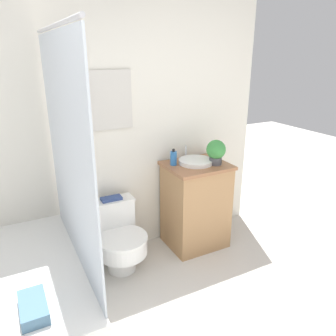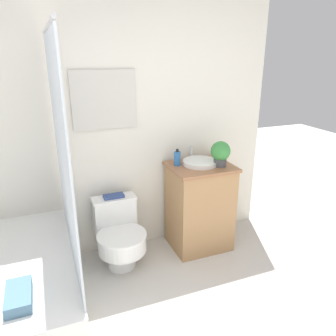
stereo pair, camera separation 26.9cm
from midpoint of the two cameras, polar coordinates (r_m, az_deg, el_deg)
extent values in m
cube|color=silver|center=(2.92, -14.31, 7.39)|extent=(3.21, 0.05, 2.50)
cube|color=beige|center=(2.85, -14.50, 11.22)|extent=(0.55, 0.02, 0.49)
cube|color=silver|center=(2.84, -14.48, 11.21)|extent=(0.52, 0.01, 0.46)
cube|color=white|center=(2.61, -25.58, -20.19)|extent=(0.69, 1.39, 0.50)
cube|color=silver|center=(2.21, -20.00, -2.01)|extent=(0.01, 1.28, 1.77)
cylinder|color=#B7B7BC|center=(2.08, -23.07, 21.86)|extent=(0.02, 1.28, 0.02)
cube|color=slate|center=(2.10, -26.11, -21.08)|extent=(0.14, 0.27, 0.07)
cylinder|color=white|center=(3.06, -10.68, -15.45)|extent=(0.25, 0.25, 0.20)
cylinder|color=white|center=(2.92, -10.58, -13.29)|extent=(0.42, 0.42, 0.14)
cylinder|color=white|center=(2.88, -10.68, -11.96)|extent=(0.43, 0.43, 0.02)
cube|color=white|center=(3.06, -12.16, -8.72)|extent=(0.38, 0.16, 0.34)
cube|color=white|center=(2.98, -12.41, -5.66)|extent=(0.39, 0.17, 0.02)
cube|color=#AD7F51|center=(3.22, 2.41, -6.74)|extent=(0.55, 0.46, 0.82)
cube|color=#9E6642|center=(3.06, 2.52, 0.37)|extent=(0.58, 0.49, 0.03)
cylinder|color=white|center=(3.06, 2.34, 1.10)|extent=(0.32, 0.32, 0.04)
cylinder|color=silver|center=(3.21, 0.71, 2.79)|extent=(0.02, 0.02, 0.13)
cylinder|color=#2D6BB2|center=(3.01, -1.60, 1.66)|extent=(0.06, 0.06, 0.13)
cylinder|color=black|center=(2.99, -1.62, 3.08)|extent=(0.02, 0.02, 0.02)
cylinder|color=#4C4C51|center=(3.05, 5.78, 1.24)|extent=(0.12, 0.12, 0.07)
sphere|color=#3D8E42|center=(3.02, 5.85, 3.18)|extent=(0.18, 0.18, 0.18)
cube|color=#33477F|center=(2.97, -12.44, -5.27)|extent=(0.18, 0.09, 0.02)
camera|label=1|loc=(0.13, -92.86, -1.02)|focal=35.00mm
camera|label=2|loc=(0.13, 87.14, 1.02)|focal=35.00mm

